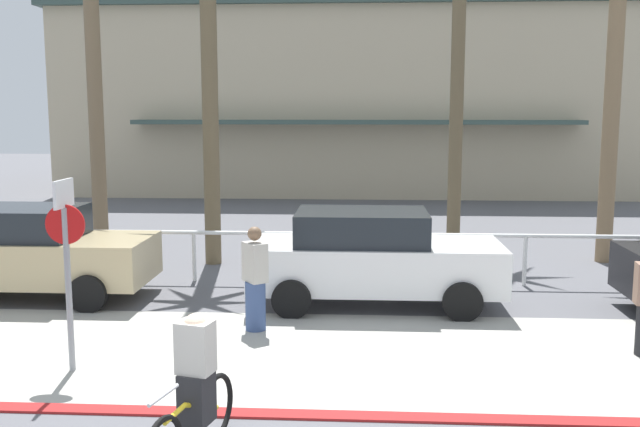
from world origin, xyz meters
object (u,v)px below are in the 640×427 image
Objects in this scene: palm_tree_3 at (209,20)px; cyclist_yellow_0 at (194,391)px; pedestrian_1 at (255,283)px; palm_tree_2 at (92,20)px; stop_sign_bike_lane at (66,248)px; car_tan_1 at (27,251)px; car_white_2 at (372,257)px; palm_tree_5 at (619,17)px.

palm_tree_3 reaches higher than cyclist_yellow_0.
pedestrian_1 is (-0.01, 4.13, 0.07)m from cyclist_yellow_0.
palm_tree_3 is at bearing 108.97° from pedestrian_1.
palm_tree_2 is at bearing 127.62° from pedestrian_1.
stop_sign_bike_lane reaches higher than cyclist_yellow_0.
cyclist_yellow_0 is at bearing -52.62° from car_tan_1.
stop_sign_bike_lane is 0.58× the size of car_white_2.
cyclist_yellow_0 is at bearing -107.67° from car_white_2.
palm_tree_3 is 1.62× the size of car_white_2.
stop_sign_bike_lane is 3.27m from cyclist_yellow_0.
cyclist_yellow_0 is at bearing -45.72° from stop_sign_bike_lane.
palm_tree_2 is 11.95m from palm_tree_5.
palm_tree_5 is (8.91, 0.67, 0.08)m from palm_tree_3.
palm_tree_5 is 8.10m from car_white_2.
pedestrian_1 is at bearing -21.40° from car_tan_1.
car_tan_1 is at bearing 158.60° from pedestrian_1.
stop_sign_bike_lane reaches higher than pedestrian_1.
palm_tree_3 is 4.02× the size of cyclist_yellow_0.
cyclist_yellow_0 is at bearing -65.23° from palm_tree_2.
palm_tree_5 is at bearing -2.60° from palm_tree_2.
car_white_2 is 2.46m from pedestrian_1.
palm_tree_2 is at bearing 158.15° from palm_tree_3.
car_white_2 is at bearing 72.33° from cyclist_yellow_0.
car_white_2 is (6.56, -4.50, -4.66)m from palm_tree_2.
palm_tree_5 is 1.62× the size of car_tan_1.
palm_tree_2 is 1.01× the size of palm_tree_3.
palm_tree_5 is 13.14m from car_tan_1.
cyclist_yellow_0 is at bearing -126.64° from palm_tree_5.
palm_tree_3 is 6.94m from pedestrian_1.
palm_tree_2 is 1.01× the size of palm_tree_5.
stop_sign_bike_lane is at bearing -94.07° from palm_tree_3.
car_tan_1 is 6.33m from car_white_2.
cyclist_yellow_0 is 4.13m from pedestrian_1.
car_tan_1 is 2.65× the size of pedestrian_1.
car_tan_1 is 7.41m from cyclist_yellow_0.
car_tan_1 is at bearing 127.38° from cyclist_yellow_0.
cyclist_yellow_0 is (4.73, -10.24, -4.84)m from palm_tree_2.
stop_sign_bike_lane is 0.36× the size of palm_tree_3.
pedestrian_1 is (1.69, -4.90, -4.61)m from palm_tree_3.
palm_tree_5 reaches higher than car_tan_1.
car_tan_1 is (0.23, -4.36, -4.66)m from palm_tree_2.
pedestrian_1 reaches higher than cyclist_yellow_0.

